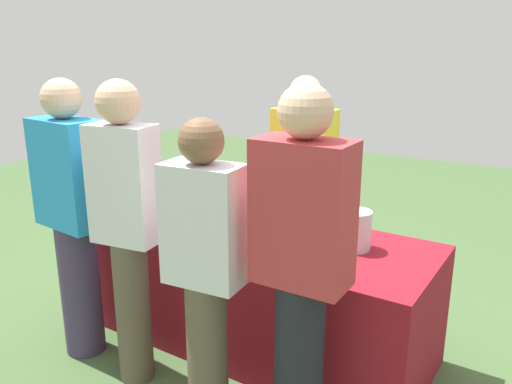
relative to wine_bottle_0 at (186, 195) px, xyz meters
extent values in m
plane|color=#476638|center=(0.61, -0.08, -0.86)|extent=(12.00, 12.00, 0.00)
cube|color=maroon|center=(0.61, -0.08, -0.48)|extent=(2.14, 0.83, 0.74)
cylinder|color=black|center=(0.00, 0.00, 0.00)|extent=(0.07, 0.07, 0.21)
cylinder|color=black|center=(0.00, 0.00, 0.14)|extent=(0.03, 0.03, 0.08)
cylinder|color=gold|center=(0.00, 0.00, 0.19)|extent=(0.03, 0.03, 0.02)
cylinder|color=silver|center=(0.00, 0.00, -0.02)|extent=(0.07, 0.07, 0.08)
cylinder|color=black|center=(0.13, 0.05, 0.00)|extent=(0.07, 0.07, 0.23)
cylinder|color=black|center=(0.13, 0.05, 0.16)|extent=(0.02, 0.02, 0.08)
cylinder|color=black|center=(0.13, 0.05, 0.21)|extent=(0.03, 0.03, 0.02)
cylinder|color=silver|center=(0.13, 0.05, -0.01)|extent=(0.07, 0.07, 0.08)
cylinder|color=black|center=(0.23, 0.08, 0.00)|extent=(0.07, 0.07, 0.22)
cylinder|color=black|center=(0.23, 0.08, 0.14)|extent=(0.03, 0.03, 0.08)
cylinder|color=maroon|center=(0.23, 0.08, 0.19)|extent=(0.03, 0.03, 0.02)
cylinder|color=silver|center=(0.23, 0.08, -0.02)|extent=(0.07, 0.07, 0.08)
cylinder|color=black|center=(0.39, 0.06, 0.00)|extent=(0.07, 0.07, 0.23)
cylinder|color=black|center=(0.39, 0.06, 0.16)|extent=(0.03, 0.03, 0.08)
cylinder|color=maroon|center=(0.39, 0.06, 0.21)|extent=(0.03, 0.03, 0.02)
cylinder|color=silver|center=(0.39, 0.06, -0.01)|extent=(0.07, 0.07, 0.08)
cylinder|color=silver|center=(-0.06, -0.21, -0.11)|extent=(0.06, 0.06, 0.00)
cylinder|color=silver|center=(-0.06, -0.21, -0.08)|extent=(0.01, 0.01, 0.06)
sphere|color=silver|center=(-0.06, -0.21, -0.02)|extent=(0.07, 0.07, 0.07)
cylinder|color=silver|center=(0.42, -0.28, -0.11)|extent=(0.07, 0.07, 0.00)
cylinder|color=silver|center=(0.42, -0.28, -0.08)|extent=(0.01, 0.01, 0.06)
sphere|color=silver|center=(0.42, -0.28, -0.02)|extent=(0.06, 0.06, 0.06)
sphere|color=#590C19|center=(0.42, -0.28, -0.03)|extent=(0.03, 0.03, 0.03)
cylinder|color=silver|center=(0.81, -0.24, -0.11)|extent=(0.06, 0.06, 0.00)
cylinder|color=silver|center=(0.81, -0.24, -0.07)|extent=(0.01, 0.01, 0.08)
sphere|color=silver|center=(0.81, -0.24, 0.00)|extent=(0.08, 0.08, 0.08)
sphere|color=#590C19|center=(0.81, -0.24, -0.01)|extent=(0.04, 0.04, 0.04)
cylinder|color=silver|center=(0.92, -0.18, -0.11)|extent=(0.06, 0.06, 0.00)
cylinder|color=silver|center=(0.92, -0.18, -0.07)|extent=(0.01, 0.01, 0.07)
sphere|color=silver|center=(0.92, -0.18, 0.00)|extent=(0.08, 0.08, 0.08)
sphere|color=#590C19|center=(0.92, -0.18, -0.02)|extent=(0.04, 0.04, 0.04)
cylinder|color=silver|center=(1.21, -0.01, 0.00)|extent=(0.18, 0.18, 0.22)
cylinder|color=brown|center=(0.60, 0.55, -0.45)|extent=(0.23, 0.23, 0.81)
cube|color=yellow|center=(0.60, 0.55, 0.26)|extent=(0.42, 0.23, 0.61)
sphere|color=beige|center=(0.60, 0.55, 0.67)|extent=(0.22, 0.22, 0.22)
cylinder|color=#3F3351|center=(-0.23, -0.73, -0.44)|extent=(0.23, 0.23, 0.82)
cube|color=#268CCC|center=(-0.23, -0.73, 0.28)|extent=(0.44, 0.27, 0.62)
sphere|color=#D8AD8C|center=(-0.23, -0.73, 0.70)|extent=(0.22, 0.22, 0.22)
cylinder|color=brown|center=(0.23, -0.76, -0.44)|extent=(0.19, 0.19, 0.83)
cube|color=silver|center=(0.23, -0.76, 0.29)|extent=(0.37, 0.24, 0.62)
sphere|color=#D8AD8C|center=(0.23, -0.76, 0.71)|extent=(0.22, 0.22, 0.22)
cylinder|color=brown|center=(0.80, -0.81, -0.48)|extent=(0.20, 0.20, 0.76)
cube|color=silver|center=(0.80, -0.81, 0.19)|extent=(0.39, 0.24, 0.57)
sphere|color=brown|center=(0.80, -0.81, 0.58)|extent=(0.21, 0.21, 0.21)
cylinder|color=black|center=(1.25, -0.72, -0.43)|extent=(0.23, 0.23, 0.84)
cube|color=#B23338|center=(1.25, -0.72, 0.30)|extent=(0.42, 0.24, 0.63)
sphere|color=#D8AD8C|center=(1.25, -0.72, 0.73)|extent=(0.23, 0.23, 0.23)
camera|label=1|loc=(2.21, -2.58, 1.00)|focal=36.81mm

